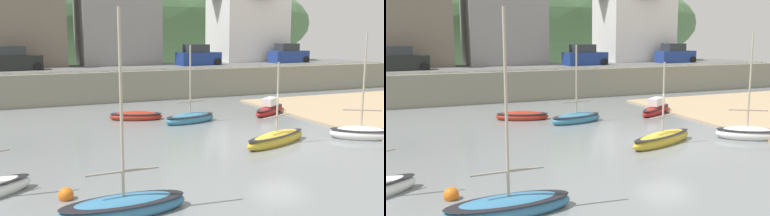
# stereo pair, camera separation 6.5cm
# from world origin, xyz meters

# --- Properties ---
(quay_seawall) EXTENTS (48.00, 9.40, 2.40)m
(quay_seawall) POSITION_xyz_m (0.00, 17.50, 1.36)
(quay_seawall) COLOR gray
(quay_seawall) RESTS_ON ground
(hillside_backdrop) EXTENTS (80.00, 44.00, 20.65)m
(hillside_backdrop) POSITION_xyz_m (0.42, 55.20, 7.23)
(hillside_backdrop) COLOR #537C4F
(hillside_backdrop) RESTS_ON ground
(waterfront_building_left) EXTENTS (7.43, 5.26, 10.55)m
(waterfront_building_left) POSITION_xyz_m (-10.51, 25.20, 7.76)
(waterfront_building_left) COLOR #766A5D
(waterfront_building_left) RESTS_ON ground
(waterfront_building_centre) EXTENTS (7.66, 6.13, 11.31)m
(waterfront_building_centre) POSITION_xyz_m (-1.94, 25.20, 8.13)
(waterfront_building_centre) COLOR gray
(waterfront_building_centre) RESTS_ON ground
(waterfront_building_right) EXTENTS (7.65, 6.08, 8.83)m
(waterfront_building_right) POSITION_xyz_m (12.48, 25.20, 6.89)
(waterfront_building_right) COLOR silver
(waterfront_building_right) RESTS_ON ground
(sailboat_nearest_shore) EXTENTS (4.37, 2.44, 4.17)m
(sailboat_nearest_shore) POSITION_xyz_m (-0.22, -0.01, 0.28)
(sailboat_nearest_shore) COLOR gold
(sailboat_nearest_shore) RESTS_ON ground
(rowboat_small_beached) EXTENTS (3.89, 3.20, 1.23)m
(rowboat_small_beached) POSITION_xyz_m (4.13, 7.35, 0.30)
(rowboat_small_beached) COLOR #A81D1C
(rowboat_small_beached) RESTS_ON ground
(sailboat_far_left) EXTENTS (3.64, 1.97, 4.83)m
(sailboat_far_left) POSITION_xyz_m (-1.98, 6.60, 0.26)
(sailboat_far_left) COLOR teal
(sailboat_far_left) RESTS_ON ground
(sailboat_white_hull) EXTENTS (3.34, 2.81, 5.61)m
(sailboat_white_hull) POSITION_xyz_m (4.49, -0.60, 0.28)
(sailboat_white_hull) COLOR white
(sailboat_white_hull) RESTS_ON ground
(motorboat_with_cabin) EXTENTS (3.91, 1.39, 6.19)m
(motorboat_with_cabin) POSITION_xyz_m (-9.09, -5.37, 0.26)
(motorboat_with_cabin) COLOR teal
(motorboat_with_cabin) RESTS_ON ground
(dinghy_open_wooden) EXTENTS (3.53, 2.31, 0.68)m
(dinghy_open_wooden) POSITION_xyz_m (-4.75, 8.79, 0.21)
(dinghy_open_wooden) COLOR #A7281A
(dinghy_open_wooden) RESTS_ON ground
(parked_car_near_slipway) EXTENTS (4.21, 1.98, 1.95)m
(parked_car_near_slipway) POSITION_xyz_m (-11.42, 20.70, 3.20)
(parked_car_near_slipway) COLOR black
(parked_car_near_slipway) RESTS_ON ground
(parked_car_by_wall) EXTENTS (4.25, 2.10, 1.95)m
(parked_car_by_wall) POSITION_xyz_m (4.68, 20.70, 3.20)
(parked_car_by_wall) COLOR navy
(parked_car_by_wall) RESTS_ON ground
(parked_car_end_of_row) EXTENTS (4.20, 1.95, 1.95)m
(parked_car_end_of_row) POSITION_xyz_m (14.81, 20.70, 3.20)
(parked_car_end_of_row) COLOR navy
(parked_car_end_of_row) RESTS_ON ground
(mooring_buoy) EXTENTS (0.50, 0.50, 0.50)m
(mooring_buoy) POSITION_xyz_m (-10.53, -3.51, 0.15)
(mooring_buoy) COLOR orange
(mooring_buoy) RESTS_ON ground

